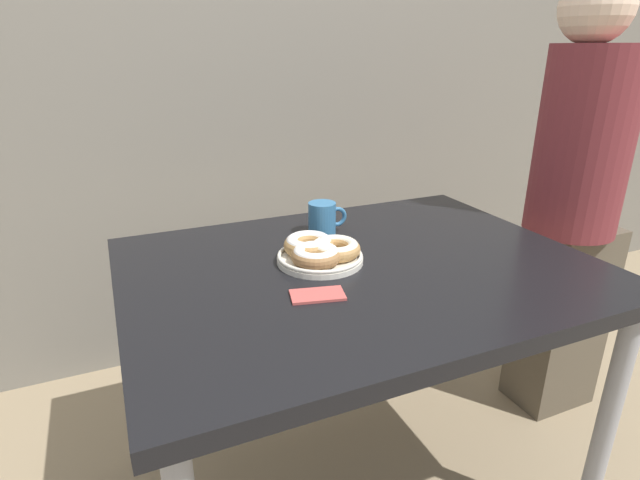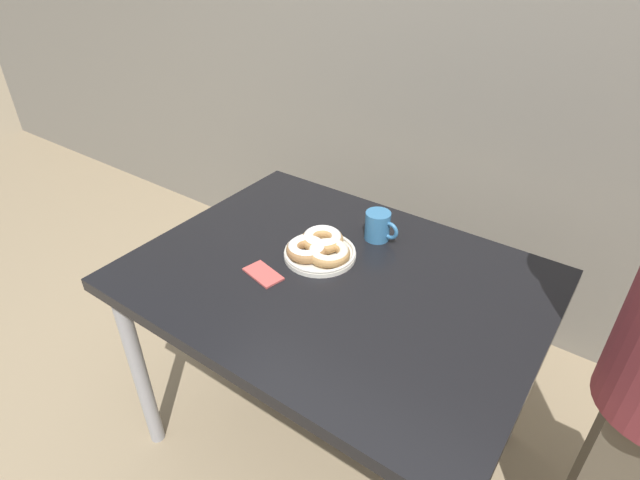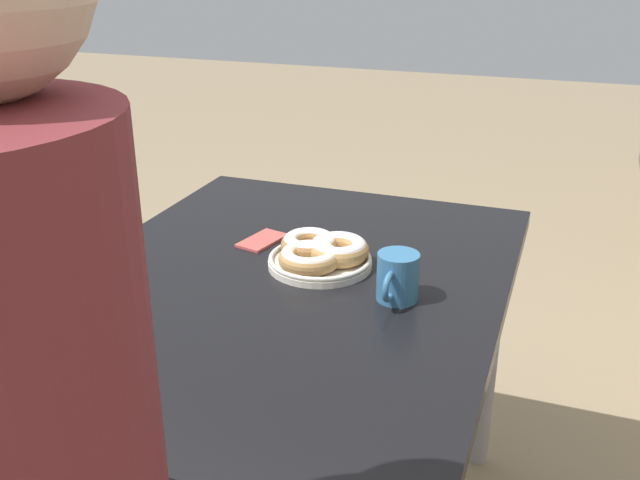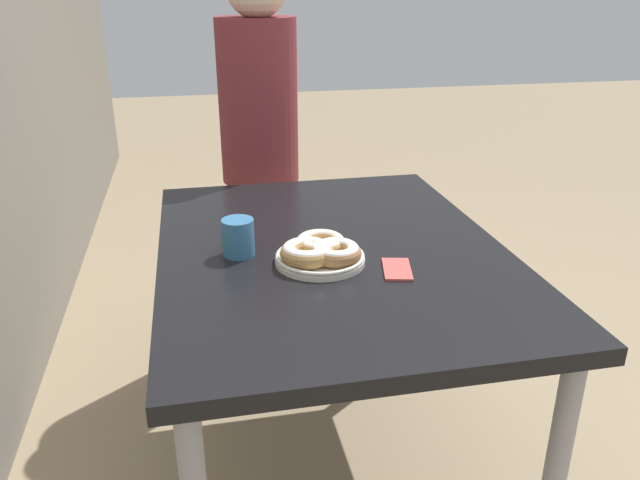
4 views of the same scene
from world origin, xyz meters
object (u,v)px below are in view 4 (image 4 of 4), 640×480
Objects in this scene: dining_table at (332,273)px; person_figure at (260,160)px; napkin at (397,269)px; donut_plate at (320,251)px; coffee_mug at (238,236)px.

person_figure reaches higher than dining_table.
dining_table is at bearing 35.46° from napkin.
donut_plate reaches higher than napkin.
donut_plate is 1.82× the size of napkin.
donut_plate is (-0.09, 0.05, 0.11)m from dining_table.
person_figure is at bearing 11.63° from napkin.
coffee_mug reaches higher than dining_table.
donut_plate is 2.03× the size of coffee_mug.
donut_plate is at bearing 151.35° from dining_table.
dining_table is 0.15m from donut_plate.
person_figure reaches higher than coffee_mug.
coffee_mug is 0.86m from person_figure.
napkin is (-0.17, -0.36, -0.05)m from coffee_mug.
coffee_mug is at bearing 89.22° from dining_table.
napkin is at bearing -115.68° from coffee_mug.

